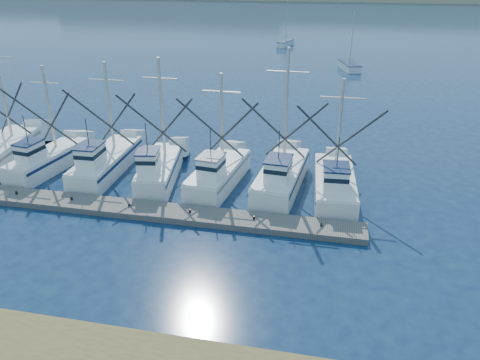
# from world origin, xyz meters

# --- Properties ---
(ground) EXTENTS (500.00, 500.00, 0.00)m
(ground) POSITION_xyz_m (0.00, 0.00, 0.00)
(ground) COLOR #0D1C3C
(ground) RESTS_ON ground
(floating_dock) EXTENTS (29.34, 2.08, 0.39)m
(floating_dock) POSITION_xyz_m (-7.42, 6.44, 0.20)
(floating_dock) COLOR #5F5A55
(floating_dock) RESTS_ON ground
(trawler_fleet) EXTENTS (28.84, 8.54, 9.54)m
(trawler_fleet) POSITION_xyz_m (-7.76, 11.36, 0.96)
(trawler_fleet) COLOR silver
(trawler_fleet) RESTS_ON ground
(sailboat_near) EXTENTS (3.34, 6.05, 8.10)m
(sailboat_near) POSITION_xyz_m (6.42, 53.26, 0.49)
(sailboat_near) COLOR silver
(sailboat_near) RESTS_ON ground
(sailboat_far) EXTENTS (2.73, 5.39, 8.10)m
(sailboat_far) POSITION_xyz_m (-5.20, 72.06, 0.51)
(sailboat_far) COLOR silver
(sailboat_far) RESTS_ON ground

